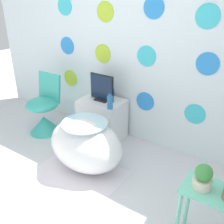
# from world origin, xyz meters

# --- Properties ---
(ground_plane) EXTENTS (12.00, 12.00, 0.00)m
(ground_plane) POSITION_xyz_m (0.00, 0.00, 0.00)
(ground_plane) COLOR silver
(wall_back_dotted) EXTENTS (4.64, 0.05, 2.60)m
(wall_back_dotted) POSITION_xyz_m (-0.00, 1.87, 1.30)
(wall_back_dotted) COLOR white
(wall_back_dotted) RESTS_ON ground_plane
(rug) EXTENTS (0.97, 0.80, 0.01)m
(rug) POSITION_xyz_m (0.04, 0.77, 0.00)
(rug) COLOR silver
(rug) RESTS_ON ground_plane
(bathtub) EXTENTS (0.88, 0.61, 0.60)m
(bathtub) POSITION_xyz_m (0.04, 0.96, 0.30)
(bathtub) COLOR white
(bathtub) RESTS_ON ground_plane
(chair) EXTENTS (0.45, 0.45, 0.83)m
(chair) POSITION_xyz_m (-0.97, 1.28, 0.28)
(chair) COLOR #38B2A3
(chair) RESTS_ON ground_plane
(tv_cabinet) EXTENTS (0.56, 0.43, 0.55)m
(tv_cabinet) POSITION_xyz_m (-0.20, 1.60, 0.28)
(tv_cabinet) COLOR silver
(tv_cabinet) RESTS_ON ground_plane
(tv) EXTENTS (0.35, 0.12, 0.35)m
(tv) POSITION_xyz_m (-0.20, 1.61, 0.71)
(tv) COLOR black
(tv) RESTS_ON tv_cabinet
(vase) EXTENTS (0.07, 0.07, 0.19)m
(vase) POSITION_xyz_m (0.03, 1.45, 0.64)
(vase) COLOR #2D72B7
(vase) RESTS_ON tv_cabinet
(side_table) EXTENTS (0.47, 0.29, 0.59)m
(side_table) POSITION_xyz_m (1.48, 0.67, 0.45)
(side_table) COLOR #72D8B7
(side_table) RESTS_ON ground_plane
(potted_plant_left) EXTENTS (0.14, 0.14, 0.19)m
(potted_plant_left) POSITION_xyz_m (1.37, 0.66, 0.68)
(potted_plant_left) COLOR beige
(potted_plant_left) RESTS_ON side_table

